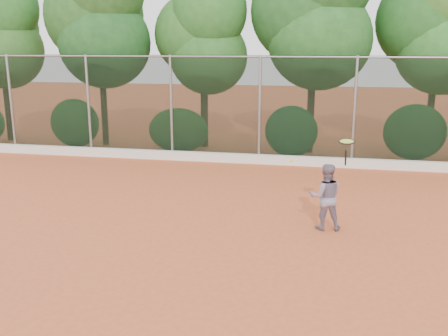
# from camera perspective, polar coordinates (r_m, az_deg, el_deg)

# --- Properties ---
(ground) EXTENTS (80.00, 80.00, 0.00)m
(ground) POSITION_cam_1_polar(r_m,az_deg,el_deg) (10.11, -1.11, -8.23)
(ground) COLOR #CD5A30
(ground) RESTS_ON ground
(concrete_curb) EXTENTS (24.00, 0.20, 0.30)m
(concrete_curb) POSITION_cam_1_polar(r_m,az_deg,el_deg) (16.51, 3.92, 1.03)
(concrete_curb) COLOR silver
(concrete_curb) RESTS_ON ground
(tennis_player) EXTENTS (0.76, 0.63, 1.42)m
(tennis_player) POSITION_cam_1_polar(r_m,az_deg,el_deg) (10.70, 11.53, -3.23)
(tennis_player) COLOR slate
(tennis_player) RESTS_ON ground
(chainlink_fence) EXTENTS (24.09, 0.09, 3.50)m
(chainlink_fence) POSITION_cam_1_polar(r_m,az_deg,el_deg) (16.39, 4.09, 7.00)
(chainlink_fence) COLOR black
(chainlink_fence) RESTS_ON ground
(foliage_backdrop) EXTENTS (23.70, 3.63, 7.55)m
(foliage_backdrop) POSITION_cam_1_polar(r_m,az_deg,el_deg) (18.32, 3.28, 15.70)
(foliage_backdrop) COLOR #422C19
(foliage_backdrop) RESTS_ON ground
(tennis_racket) EXTENTS (0.37, 0.37, 0.56)m
(tennis_racket) POSITION_cam_1_polar(r_m,az_deg,el_deg) (10.41, 13.84, 2.76)
(tennis_racket) COLOR black
(tennis_racket) RESTS_ON ground
(tennis_ball_in_flight) EXTENTS (0.07, 0.07, 0.07)m
(tennis_ball_in_flight) POSITION_cam_1_polar(r_m,az_deg,el_deg) (10.70, 7.70, 0.86)
(tennis_ball_in_flight) COLOR #DDF036
(tennis_ball_in_flight) RESTS_ON ground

